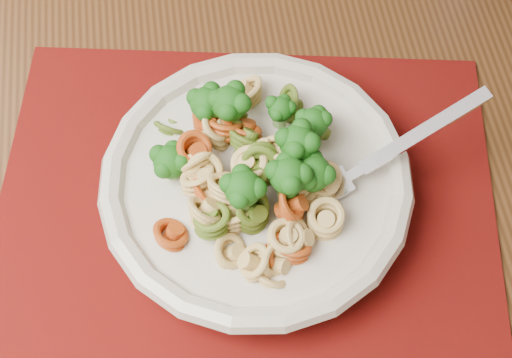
# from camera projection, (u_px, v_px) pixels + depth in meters

# --- Properties ---
(dining_table) EXTENTS (1.69, 1.33, 0.75)m
(dining_table) POSITION_uv_depth(u_px,v_px,m) (256.00, 211.00, 0.69)
(dining_table) COLOR #523117
(dining_table) RESTS_ON ground
(placemat) EXTENTS (0.44, 0.36, 0.00)m
(placemat) POSITION_uv_depth(u_px,v_px,m) (246.00, 209.00, 0.59)
(placemat) COLOR #591003
(placemat) RESTS_ON dining_table
(pasta_bowl) EXTENTS (0.25, 0.25, 0.05)m
(pasta_bowl) POSITION_uv_depth(u_px,v_px,m) (256.00, 186.00, 0.56)
(pasta_bowl) COLOR beige
(pasta_bowl) RESTS_ON placemat
(pasta_broccoli_heap) EXTENTS (0.21, 0.21, 0.06)m
(pasta_broccoli_heap) POSITION_uv_depth(u_px,v_px,m) (256.00, 175.00, 0.55)
(pasta_broccoli_heap) COLOR tan
(pasta_broccoli_heap) RESTS_ON pasta_bowl
(fork) EXTENTS (0.16, 0.12, 0.08)m
(fork) POSITION_uv_depth(u_px,v_px,m) (334.00, 186.00, 0.55)
(fork) COLOR silver
(fork) RESTS_ON pasta_bowl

